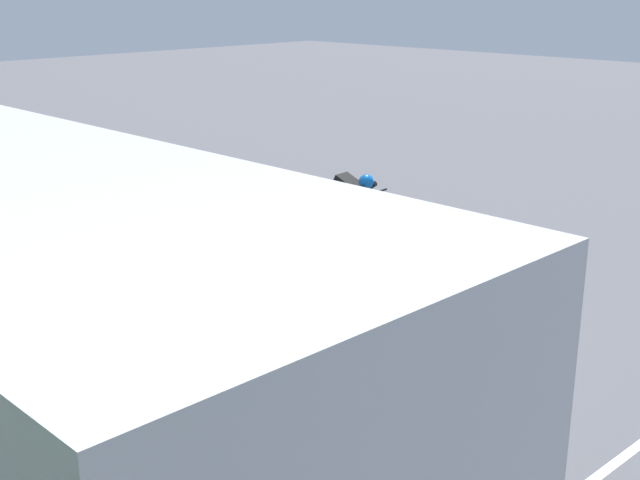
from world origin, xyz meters
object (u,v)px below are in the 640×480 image
object	(u,v)px
spectator_right	(103,271)
stunt_motorcycle	(348,206)
spectator_far_left	(290,360)
spectator_left	(219,320)
parked_motorcycle_silver	(196,414)
traffic_cone	(412,262)
spectator_centre	(179,295)

from	to	relation	value
spectator_right	stunt_motorcycle	size ratio (longest dim) A/B	0.85
spectator_far_left	spectator_right	size ratio (longest dim) A/B	0.95
spectator_left	parked_motorcycle_silver	bearing A→B (deg)	128.04
spectator_left	traffic_cone	distance (m)	4.69
spectator_far_left	spectator_right	xyz separation A→B (m)	(3.28, -0.04, 0.06)
spectator_far_left	spectator_centre	distance (m)	2.13
spectator_right	traffic_cone	distance (m)	4.75
spectator_far_left	spectator_left	world-z (taller)	spectator_left
spectator_left	spectator_right	world-z (taller)	spectator_right
spectator_centre	spectator_right	distance (m)	1.20
parked_motorcycle_silver	spectator_centre	bearing A→B (deg)	-31.96
spectator_right	parked_motorcycle_silver	size ratio (longest dim) A/B	0.85
spectator_left	spectator_right	xyz separation A→B (m)	(2.13, 0.04, 0.02)
spectator_left	parked_motorcycle_silver	size ratio (longest dim) A/B	0.84
spectator_centre	traffic_cone	bearing A→B (deg)	-88.81
spectator_centre	spectator_right	xyz separation A→B (m)	(1.17, 0.24, 0.06)
spectator_centre	spectator_far_left	bearing A→B (deg)	172.40
spectator_far_left	traffic_cone	distance (m)	5.15
spectator_right	spectator_far_left	bearing A→B (deg)	179.28
parked_motorcycle_silver	stunt_motorcycle	size ratio (longest dim) A/B	1.00
spectator_centre	stunt_motorcycle	bearing A→B (deg)	-66.80
traffic_cone	spectator_far_left	bearing A→B (deg)	115.53
parked_motorcycle_silver	traffic_cone	size ratio (longest dim) A/B	3.25
spectator_left	spectator_centre	world-z (taller)	spectator_left
traffic_cone	stunt_motorcycle	bearing A→B (deg)	-22.76
spectator_right	stunt_motorcycle	distance (m)	5.59
parked_motorcycle_silver	spectator_left	bearing A→B (deg)	-51.96
spectator_left	spectator_centre	distance (m)	0.98
spectator_left	spectator_right	size ratio (longest dim) A/B	0.99
spectator_far_left	parked_motorcycle_silver	xyz separation A→B (m)	(0.54, 0.70, -0.50)
spectator_right	traffic_cone	size ratio (longest dim) A/B	2.77
parked_motorcycle_silver	stunt_motorcycle	world-z (taller)	stunt_motorcycle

